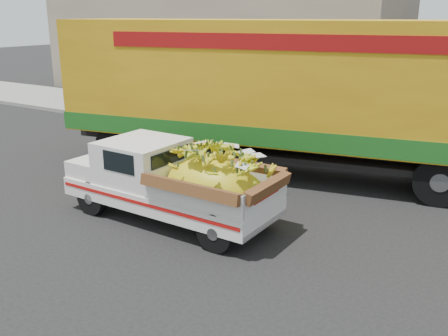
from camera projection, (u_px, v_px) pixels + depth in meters
The scene contains 6 objects.
ground at pixel (133, 226), 9.67m from camera, with size 100.00×100.00×0.00m, color black.
curb at pixel (290, 145), 15.35m from camera, with size 60.00×0.25×0.15m, color gray.
sidewalk at pixel (317, 132), 17.04m from camera, with size 60.00×4.00×0.14m, color gray.
building_left at pixel (216, 43), 25.18m from camera, with size 18.00×6.00×5.00m, color gray.
pickup_truck at pixel (183, 183), 9.59m from camera, with size 4.38×1.66×1.53m.
semi_trailer at pixel (294, 91), 12.18m from camera, with size 12.08×4.80×3.80m.
Camera 1 is at (6.29, -6.54, 3.94)m, focal length 40.00 mm.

